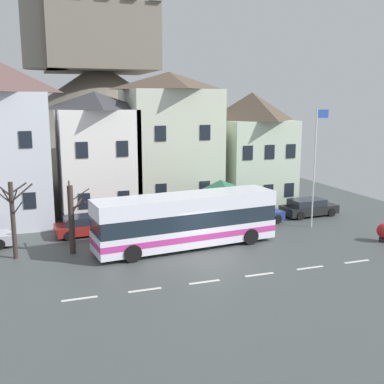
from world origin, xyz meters
TOP-DOWN VIEW (x-y plane):
  - ground_plane at (0.00, -0.00)m, footprint 40.00×60.00m
  - townhouse_00 at (-10.97, 12.41)m, footprint 6.14×6.88m
  - townhouse_01 at (-4.51, 12.21)m, footprint 5.50×6.49m
  - townhouse_02 at (1.30, 12.46)m, footprint 6.75×6.98m
  - townhouse_03 at (8.35, 12.28)m, footprint 5.60×6.63m
  - hilltop_castle at (-1.44, 30.90)m, footprint 39.08×39.08m
  - transit_bus at (-0.57, 2.68)m, footprint 11.41×3.70m
  - bus_shelter at (3.01, 5.98)m, footprint 3.60×3.60m
  - parked_car_01 at (5.95, 6.42)m, footprint 4.07×2.24m
  - parked_car_02 at (10.78, 7.03)m, footprint 4.44×2.22m
  - parked_car_03 at (-5.98, 7.32)m, footprint 4.30×2.25m
  - pedestrian_00 at (4.70, 4.95)m, footprint 0.30×0.30m
  - pedestrian_01 at (3.26, 4.93)m, footprint 0.32×0.28m
  - public_bench at (1.29, 8.09)m, footprint 1.62×0.48m
  - flagpole at (9.20, 4.06)m, footprint 0.95×0.10m
  - harbour_buoy at (11.49, -0.39)m, footprint 0.94×0.94m
  - bare_tree_00 at (-10.31, 3.89)m, footprint 2.13×1.28m
  - bare_tree_01 at (-7.18, 3.73)m, footprint 1.24×1.87m

SIDE VIEW (x-z plane):
  - ground_plane at x=0.00m, z-range -0.06..0.00m
  - public_bench at x=1.29m, z-range 0.04..0.91m
  - parked_car_03 at x=-5.98m, z-range -0.01..1.30m
  - parked_car_02 at x=10.78m, z-range -0.01..1.31m
  - harbour_buoy at x=11.49m, z-range 0.07..1.26m
  - parked_car_01 at x=5.95m, z-range -0.02..1.39m
  - pedestrian_01 at x=3.26m, z-range 0.07..1.63m
  - pedestrian_00 at x=4.70m, z-range 0.10..1.72m
  - transit_bus at x=-0.57m, z-range 0.02..3.24m
  - bare_tree_01 at x=-7.18m, z-range 0.05..4.16m
  - bare_tree_00 at x=-10.31m, z-range 0.17..4.69m
  - bus_shelter at x=3.01m, z-range 1.18..4.58m
  - flagpole at x=9.20m, z-range 0.58..8.80m
  - townhouse_01 at x=-4.51m, z-range 0.00..9.39m
  - townhouse_03 at x=8.35m, z-range 0.00..9.40m
  - townhouse_02 at x=1.30m, z-range 0.00..10.92m
  - townhouse_00 at x=-10.97m, z-range 0.00..11.42m
  - hilltop_castle at x=-1.44m, z-range -2.88..16.67m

